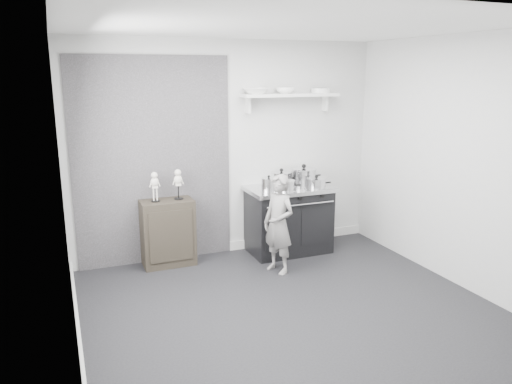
% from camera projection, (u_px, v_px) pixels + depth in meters
% --- Properties ---
extents(ground, '(4.00, 4.00, 0.00)m').
position_uv_depth(ground, '(288.00, 308.00, 5.01)').
color(ground, black).
rests_on(ground, ground).
extents(room_shell, '(4.02, 3.62, 2.71)m').
position_uv_depth(room_shell, '(275.00, 144.00, 4.73)').
color(room_shell, '#B4B4B1').
rests_on(room_shell, ground).
extents(wall_shelf, '(1.30, 0.26, 0.24)m').
position_uv_depth(wall_shelf, '(290.00, 96.00, 6.34)').
color(wall_shelf, silver).
rests_on(wall_shelf, room_shell).
extents(stove, '(1.08, 0.68, 0.87)m').
position_uv_depth(stove, '(289.00, 219.00, 6.50)').
color(stove, black).
rests_on(stove, ground).
extents(side_cabinet, '(0.62, 0.36, 0.81)m').
position_uv_depth(side_cabinet, '(168.00, 233.00, 6.06)').
color(side_cabinet, black).
rests_on(side_cabinet, ground).
extents(child, '(0.42, 0.50, 1.17)m').
position_uv_depth(child, '(279.00, 224.00, 5.79)').
color(child, gray).
rests_on(child, ground).
extents(pot_front_left, '(0.28, 0.19, 0.20)m').
position_uv_depth(pot_front_left, '(269.00, 184.00, 6.17)').
color(pot_front_left, silver).
rests_on(pot_front_left, stove).
extents(pot_back_left, '(0.36, 0.28, 0.22)m').
position_uv_depth(pot_back_left, '(281.00, 178.00, 6.48)').
color(pot_back_left, silver).
rests_on(pot_back_left, stove).
extents(pot_back_right, '(0.42, 0.33, 0.26)m').
position_uv_depth(pot_back_right, '(304.00, 176.00, 6.58)').
color(pot_back_right, silver).
rests_on(pot_back_right, stove).
extents(pot_front_right, '(0.33, 0.24, 0.17)m').
position_uv_depth(pot_front_right, '(316.00, 183.00, 6.33)').
color(pot_front_right, silver).
rests_on(pot_front_right, stove).
extents(pot_front_center, '(0.29, 0.20, 0.17)m').
position_uv_depth(pot_front_center, '(287.00, 185.00, 6.18)').
color(pot_front_center, silver).
rests_on(pot_front_center, stove).
extents(skeleton_full, '(0.11, 0.07, 0.41)m').
position_uv_depth(skeleton_full, '(155.00, 185.00, 5.87)').
color(skeleton_full, silver).
rests_on(skeleton_full, side_cabinet).
extents(skeleton_torso, '(0.12, 0.08, 0.42)m').
position_uv_depth(skeleton_torso, '(178.00, 182.00, 5.97)').
color(skeleton_torso, silver).
rests_on(skeleton_torso, side_cabinet).
extents(bowl_large, '(0.30, 0.30, 0.07)m').
position_uv_depth(bowl_large, '(256.00, 91.00, 6.15)').
color(bowl_large, white).
rests_on(bowl_large, wall_shelf).
extents(bowl_small, '(0.24, 0.24, 0.07)m').
position_uv_depth(bowl_small, '(285.00, 90.00, 6.29)').
color(bowl_small, white).
rests_on(bowl_small, wall_shelf).
extents(plate_stack, '(0.24, 0.24, 0.06)m').
position_uv_depth(plate_stack, '(321.00, 90.00, 6.48)').
color(plate_stack, silver).
rests_on(plate_stack, wall_shelf).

